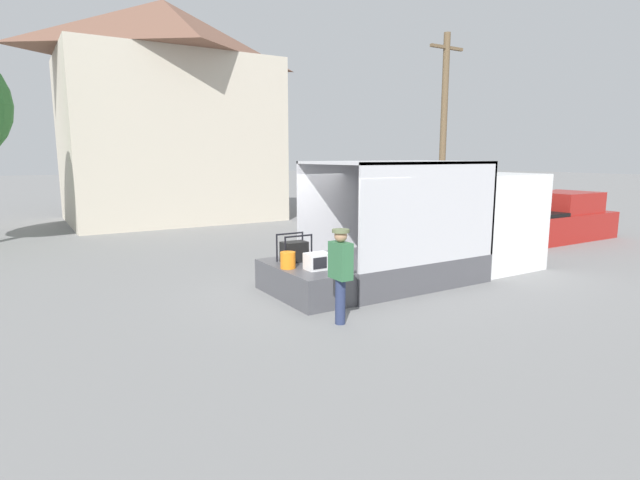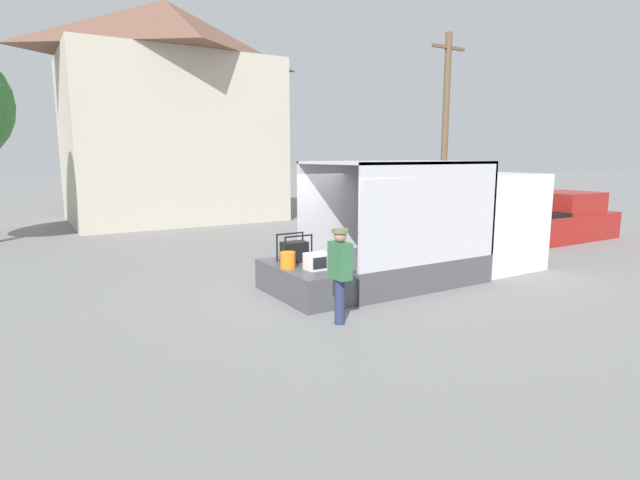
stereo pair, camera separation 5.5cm
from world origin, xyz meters
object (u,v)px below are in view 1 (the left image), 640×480
at_px(orange_bucket, 288,260).
at_px(portable_generator, 295,251).
at_px(microwave, 317,261).
at_px(utility_pole, 444,127).
at_px(worker_person, 341,267).
at_px(box_truck, 453,231).
at_px(pickup_truck_red, 554,220).

bearing_deg(orange_bucket, portable_generator, 48.80).
height_order(portable_generator, orange_bucket, portable_generator).
relative_size(microwave, utility_pole, 0.06).
height_order(microwave, portable_generator, portable_generator).
distance_m(orange_bucket, worker_person, 1.83).
distance_m(box_truck, worker_person, 5.00).
xyz_separation_m(orange_bucket, utility_pole, (11.37, 7.09, 3.33)).
height_order(orange_bucket, worker_person, worker_person).
bearing_deg(orange_bucket, utility_pole, 31.94).
height_order(portable_generator, utility_pole, utility_pole).
height_order(box_truck, utility_pole, utility_pole).
distance_m(box_truck, utility_pole, 10.20).
distance_m(worker_person, pickup_truck_red, 11.95).
distance_m(portable_generator, utility_pole, 13.18).
bearing_deg(portable_generator, microwave, -88.70).
bearing_deg(utility_pole, pickup_truck_red, -88.97).
bearing_deg(utility_pole, box_truck, -133.34).
xyz_separation_m(microwave, orange_bucket, (-0.46, 0.40, 0.00)).
relative_size(microwave, portable_generator, 0.72).
height_order(microwave, utility_pole, utility_pole).
bearing_deg(microwave, box_truck, 5.76).
xyz_separation_m(microwave, pickup_truck_red, (11.01, 2.11, -0.14)).
relative_size(portable_generator, utility_pole, 0.08).
bearing_deg(utility_pole, orange_bucket, -148.06).
distance_m(box_truck, portable_generator, 4.30).
distance_m(portable_generator, worker_person, 2.35).
relative_size(microwave, pickup_truck_red, 0.10).
bearing_deg(worker_person, microwave, 74.33).
xyz_separation_m(orange_bucket, worker_person, (0.06, -1.82, 0.21)).
bearing_deg(portable_generator, box_truck, -6.36).
relative_size(orange_bucket, pickup_truck_red, 0.07).
xyz_separation_m(pickup_truck_red, utility_pole, (-0.10, 5.38, 3.47)).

